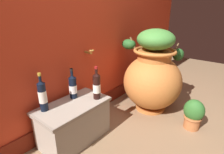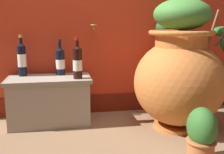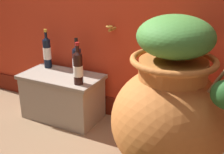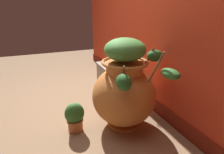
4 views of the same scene
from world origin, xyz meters
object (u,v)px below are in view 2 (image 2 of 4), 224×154
(wine_bottle_middle, at_px, (60,61))
(wine_bottle_right, at_px, (78,62))
(potted_shrub, at_px, (202,134))
(terracotta_urn, at_px, (180,72))
(wine_bottle_left, at_px, (22,59))

(wine_bottle_middle, relative_size, wine_bottle_right, 0.92)
(potted_shrub, bearing_deg, wine_bottle_middle, 131.11)
(wine_bottle_right, bearing_deg, potted_shrub, -47.52)
(terracotta_urn, bearing_deg, wine_bottle_right, 165.82)
(terracotta_urn, relative_size, wine_bottle_right, 3.07)
(terracotta_urn, distance_m, wine_bottle_middle, 1.00)
(wine_bottle_middle, distance_m, wine_bottle_right, 0.24)
(terracotta_urn, bearing_deg, wine_bottle_left, 162.06)
(wine_bottle_right, bearing_deg, wine_bottle_left, 155.89)
(terracotta_urn, xyz_separation_m, potted_shrub, (-0.10, -0.55, -0.28))
(potted_shrub, bearing_deg, wine_bottle_right, 132.48)
(wine_bottle_right, bearing_deg, wine_bottle_middle, 125.13)
(wine_bottle_left, height_order, potted_shrub, wine_bottle_left)
(wine_bottle_right, distance_m, potted_shrub, 1.08)
(terracotta_urn, height_order, wine_bottle_middle, terracotta_urn)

